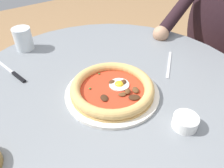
# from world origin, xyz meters

# --- Properties ---
(dining_table) EXTENTS (1.00, 1.00, 0.71)m
(dining_table) POSITION_xyz_m (0.00, 0.00, 0.57)
(dining_table) COLOR gray
(dining_table) RESTS_ON ground
(pizza_on_plate) EXTENTS (0.29, 0.29, 0.04)m
(pizza_on_plate) POSITION_xyz_m (-0.01, -0.03, 0.73)
(pizza_on_plate) COLOR white
(pizza_on_plate) RESTS_ON dining_table
(water_glass) EXTENTS (0.07, 0.07, 0.09)m
(water_glass) POSITION_xyz_m (-0.14, 0.41, 0.75)
(water_glass) COLOR silver
(water_glass) RESTS_ON dining_table
(steak_knife) EXTENTS (0.05, 0.20, 0.01)m
(steak_knife) POSITION_xyz_m (-0.23, 0.25, 0.72)
(steak_knife) COLOR silver
(steak_knife) RESTS_ON dining_table
(ramekin_capers) EXTENTS (0.07, 0.07, 0.03)m
(ramekin_capers) POSITION_xyz_m (0.07, -0.24, 0.73)
(ramekin_capers) COLOR white
(ramekin_capers) RESTS_ON dining_table
(fork_utensil) EXTENTS (0.14, 0.12, 0.00)m
(fork_utensil) POSITION_xyz_m (0.26, -0.01, 0.71)
(fork_utensil) COLOR #BCBCC1
(fork_utensil) RESTS_ON dining_table
(diner_person) EXTENTS (0.51, 0.37, 1.19)m
(diner_person) POSITION_xyz_m (0.70, 0.07, 0.53)
(diner_person) COLOR #282833
(diner_person) RESTS_ON ground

